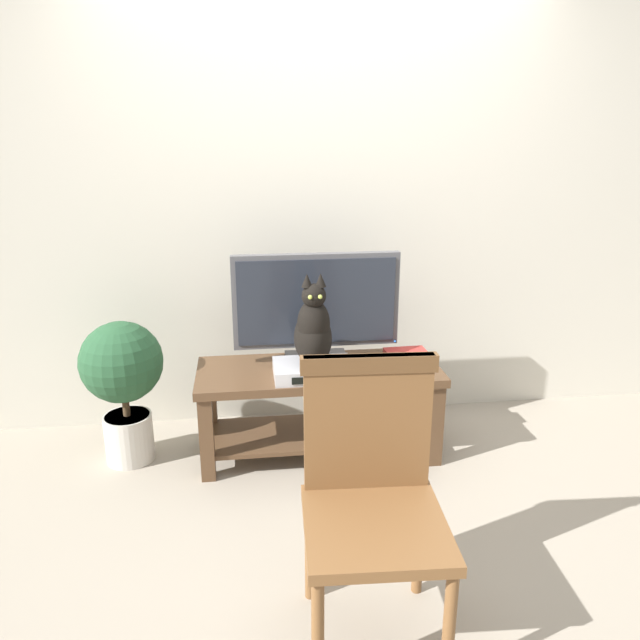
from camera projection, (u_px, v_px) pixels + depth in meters
name	position (u px, v px, depth m)	size (l,w,h in m)	color
ground_plane	(346.00, 513.00, 2.79)	(12.00, 12.00, 0.00)	gray
back_wall	(316.00, 183.00, 3.42)	(7.00, 0.12, 2.80)	beige
tv_stand	(319.00, 395.00, 3.22)	(1.27, 0.49, 0.49)	#513823
tv	(316.00, 305.00, 3.18)	(0.88, 0.20, 0.59)	#4C4C51
media_box	(313.00, 370.00, 3.06)	(0.40, 0.26, 0.07)	#BCBCC1
cat	(313.00, 330.00, 2.98)	(0.20, 0.33, 0.48)	black
wooden_chair	(372.00, 483.00, 2.04)	(0.49, 0.49, 0.97)	brown
book_stack	(407.00, 358.00, 3.20)	(0.22, 0.17, 0.08)	#33477A
potted_plant	(123.00, 376.00, 3.11)	(0.42, 0.42, 0.77)	beige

